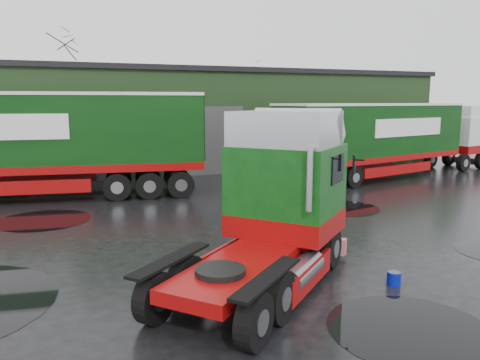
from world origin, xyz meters
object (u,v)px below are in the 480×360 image
warehouse (185,118)px  tree_back_b (241,107)px  tree_back_a (62,96)px  trailer_left (29,146)px  hero_tractor (256,204)px  lorry_right (374,142)px  wash_bucket (394,278)px

warehouse → tree_back_b: bearing=51.3°
tree_back_a → tree_back_b: 16.03m
tree_back_a → warehouse: bearing=-51.3°
trailer_left → hero_tractor: bearing=-150.0°
hero_tractor → tree_back_b: bearing=117.6°
trailer_left → tree_back_a: (1.50, 20.00, 2.39)m
lorry_right → trailer_left: bearing=-107.2°
hero_tractor → warehouse: bearing=127.5°
trailer_left → wash_bucket: trailer_left is taller
hero_tractor → lorry_right: (12.00, 12.00, 0.07)m
wash_bucket → lorry_right: bearing=55.5°
warehouse → tree_back_b: tree_back_b is taller
tree_back_b → wash_bucket: bearing=-104.9°
trailer_left → wash_bucket: (8.48, -13.80, -2.21)m
warehouse → hero_tractor: (-4.21, -23.00, -1.12)m
trailer_left → wash_bucket: 16.35m
warehouse → hero_tractor: size_ratio=4.94×
tree_back_a → tree_back_b: (16.00, 0.00, -1.00)m
lorry_right → tree_back_b: 21.07m
tree_back_a → trailer_left: bearing=-94.3°
lorry_right → tree_back_b: (0.22, 21.00, 1.64)m
hero_tractor → lorry_right: bearing=92.9°
lorry_right → warehouse: bearing=-158.6°
trailer_left → tree_back_b: (17.50, 20.00, 1.39)m
lorry_right → wash_bucket: bearing=-48.4°
lorry_right → tree_back_b: tree_back_b is taller
hero_tractor → tree_back_b: (12.21, 33.00, 1.71)m
warehouse → trailer_left: 13.82m
wash_bucket → tree_back_a: (-6.98, 33.80, 4.60)m
wash_bucket → trailer_left: bearing=121.6°
hero_tractor → tree_back_a: (-3.79, 33.00, 2.71)m
hero_tractor → wash_bucket: size_ratio=20.39×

